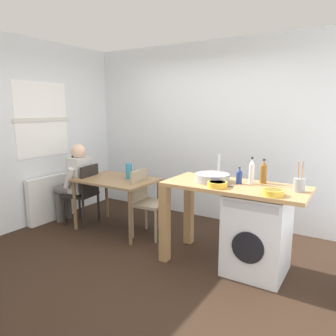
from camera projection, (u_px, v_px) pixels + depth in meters
name	position (u px, v px, depth m)	size (l,w,h in m)	color
ground_plane	(146.00, 259.00, 3.73)	(5.46, 5.46, 0.00)	black
wall_back	(212.00, 132.00, 4.94)	(4.60, 0.10, 2.70)	silver
wall_window_side	(23.00, 134.00, 4.60)	(0.12, 3.80, 2.70)	silver
radiator	(51.00, 198.00, 4.96)	(0.10, 0.80, 0.70)	white
dining_table	(116.00, 185.00, 4.54)	(1.10, 0.76, 0.74)	olive
chair_person_seat	(85.00, 191.00, 4.77)	(0.45, 0.45, 0.90)	black
chair_opposite	(146.00, 199.00, 4.36)	(0.43, 0.43, 0.90)	gray
seated_person	(75.00, 179.00, 4.81)	(0.53, 0.53, 1.20)	#595651
kitchen_counter	(216.00, 196.00, 3.55)	(1.50, 0.68, 0.92)	tan
washing_machine	(257.00, 233.00, 3.36)	(0.60, 0.61, 0.86)	silver
sink_basin	(212.00, 178.00, 3.54)	(0.38, 0.38, 0.09)	#9EA0A5
tap	(219.00, 167.00, 3.67)	(0.02, 0.02, 0.28)	#B2B2B7
bottle_tall_green	(239.00, 176.00, 3.43)	(0.06, 0.06, 0.18)	navy
bottle_squat_brown	(252.00, 172.00, 3.42)	(0.06, 0.06, 0.29)	silver
bottle_clear_small	(263.00, 172.00, 3.46)	(0.07, 0.07, 0.26)	brown
mixing_bowl	(217.00, 184.00, 3.29)	(0.20, 0.20, 0.06)	gold
utensil_crock	(299.00, 185.00, 3.11)	(0.11, 0.11, 0.30)	gray
colander	(273.00, 192.00, 2.99)	(0.20, 0.20, 0.06)	gold
vase	(129.00, 171.00, 4.51)	(0.09, 0.09, 0.22)	teal
scissors	(227.00, 186.00, 3.35)	(0.15, 0.06, 0.01)	#B2B2B7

